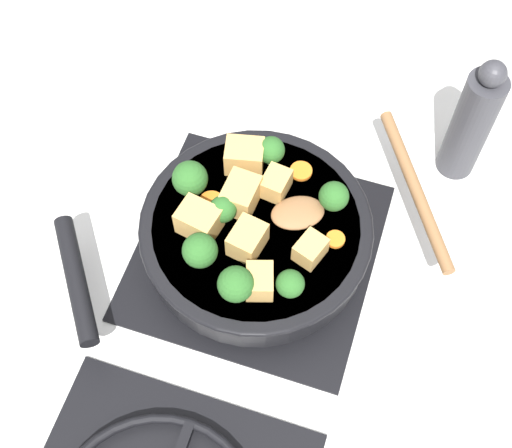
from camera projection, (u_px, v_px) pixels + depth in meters
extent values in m
plane|color=silver|center=(256.00, 252.00, 0.96)|extent=(2.40, 2.40, 0.00)
cube|color=black|center=(256.00, 251.00, 0.95)|extent=(0.31, 0.31, 0.01)
torus|color=black|center=(256.00, 245.00, 0.94)|extent=(0.24, 0.24, 0.01)
cube|color=black|center=(256.00, 245.00, 0.94)|extent=(0.01, 0.23, 0.01)
cube|color=black|center=(256.00, 245.00, 0.94)|extent=(0.23, 0.01, 0.01)
cylinder|color=black|center=(256.00, 234.00, 0.91)|extent=(0.29, 0.29, 0.05)
cylinder|color=#5B3316|center=(256.00, 232.00, 0.91)|extent=(0.26, 0.26, 0.04)
torus|color=black|center=(256.00, 226.00, 0.89)|extent=(0.30, 0.30, 0.01)
cylinder|color=black|center=(76.00, 279.00, 0.86)|extent=(0.12, 0.15, 0.02)
ellipsoid|color=brown|center=(298.00, 213.00, 0.89)|extent=(0.08, 0.08, 0.01)
cylinder|color=brown|center=(416.00, 189.00, 0.90)|extent=(0.14, 0.22, 0.02)
cube|color=tan|center=(310.00, 249.00, 0.85)|extent=(0.04, 0.05, 0.03)
cube|color=tan|center=(260.00, 281.00, 0.83)|extent=(0.04, 0.05, 0.03)
cube|color=tan|center=(246.00, 239.00, 0.86)|extent=(0.04, 0.05, 0.04)
cube|color=tan|center=(245.00, 156.00, 0.92)|extent=(0.06, 0.05, 0.04)
cube|color=tan|center=(199.00, 220.00, 0.87)|extent=(0.06, 0.05, 0.04)
cube|color=tan|center=(276.00, 184.00, 0.90)|extent=(0.04, 0.04, 0.03)
cube|color=tan|center=(241.00, 195.00, 0.89)|extent=(0.04, 0.05, 0.04)
cylinder|color=#709956|center=(271.00, 159.00, 0.93)|extent=(0.01, 0.01, 0.01)
sphere|color=#285B23|center=(271.00, 150.00, 0.91)|extent=(0.04, 0.04, 0.04)
cylinder|color=#709956|center=(290.00, 290.00, 0.84)|extent=(0.01, 0.01, 0.01)
sphere|color=#285B23|center=(290.00, 284.00, 0.82)|extent=(0.03, 0.03, 0.03)
cylinder|color=#709956|center=(191.00, 188.00, 0.91)|extent=(0.01, 0.01, 0.01)
sphere|color=#285B23|center=(190.00, 178.00, 0.89)|extent=(0.05, 0.05, 0.05)
cylinder|color=#709956|center=(236.00, 292.00, 0.84)|extent=(0.01, 0.01, 0.01)
sphere|color=#285B23|center=(236.00, 284.00, 0.82)|extent=(0.04, 0.04, 0.04)
cylinder|color=#709956|center=(223.00, 217.00, 0.89)|extent=(0.01, 0.01, 0.01)
sphere|color=#285B23|center=(223.00, 209.00, 0.87)|extent=(0.03, 0.03, 0.03)
cylinder|color=#709956|center=(332.00, 205.00, 0.90)|extent=(0.01, 0.01, 0.01)
sphere|color=#285B23|center=(334.00, 196.00, 0.88)|extent=(0.04, 0.04, 0.04)
cylinder|color=#709956|center=(201.00, 259.00, 0.86)|extent=(0.01, 0.01, 0.01)
sphere|color=#285B23|center=(200.00, 250.00, 0.84)|extent=(0.04, 0.04, 0.04)
cylinder|color=orange|center=(301.00, 171.00, 0.92)|extent=(0.03, 0.03, 0.01)
cylinder|color=orange|center=(211.00, 202.00, 0.90)|extent=(0.03, 0.03, 0.01)
cylinder|color=orange|center=(335.00, 239.00, 0.88)|extent=(0.02, 0.02, 0.01)
cylinder|color=#333338|center=(470.00, 127.00, 0.95)|extent=(0.05, 0.05, 0.18)
sphere|color=#333338|center=(493.00, 74.00, 0.86)|extent=(0.03, 0.03, 0.03)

